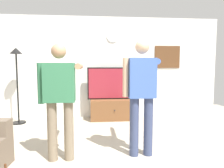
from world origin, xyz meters
TOP-DOWN VIEW (x-y plane):
  - back_wall at (0.00, 2.95)m, footprint 6.40×0.10m
  - tv_stand at (0.25, 2.60)m, footprint 1.19×0.56m
  - television at (0.25, 2.65)m, footprint 1.34×0.07m
  - wall_clock at (0.25, 2.89)m, footprint 0.29×0.03m
  - framed_picture at (1.78, 2.90)m, footprint 0.71×0.04m
  - floor_lamp at (-2.09, 2.43)m, footprint 0.32×0.32m
  - person_standing_nearer_lamp at (-0.75, 0.44)m, footprint 0.61×0.78m
  - person_standing_nearer_couch at (0.46, 0.48)m, footprint 0.58×0.78m

SIDE VIEW (x-z plane):
  - tv_stand at x=0.25m, z-range 0.00..0.52m
  - television at x=0.25m, z-range 0.52..1.35m
  - person_standing_nearer_lamp at x=-0.75m, z-range 0.12..1.82m
  - person_standing_nearer_couch at x=0.46m, z-range 0.12..1.89m
  - floor_lamp at x=-2.09m, z-range 0.39..2.21m
  - back_wall at x=0.00m, z-range 0.00..2.70m
  - framed_picture at x=1.78m, z-range 1.34..1.94m
  - wall_clock at x=0.25m, z-range 2.03..2.32m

